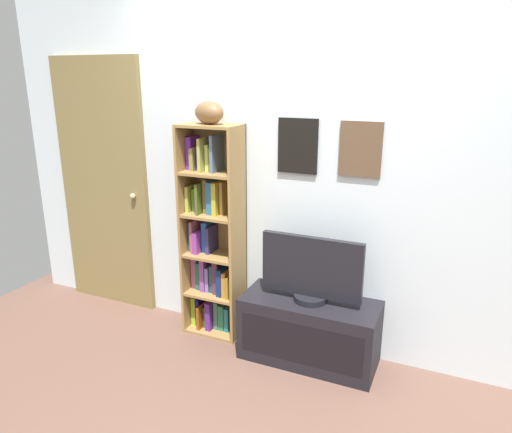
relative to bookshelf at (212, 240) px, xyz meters
The scene contains 6 objects.
back_wall 0.84m from the bookshelf, 11.58° to the left, with size 4.80×0.08×2.57m.
bookshelf is the anchor object (origin of this frame).
football 0.92m from the bookshelf, 52.34° to the right, with size 0.24×0.15×0.15m, color brown.
tv_stand 0.94m from the bookshelf, ahead, with size 0.91×0.39×0.44m.
television 0.80m from the bookshelf, ahead, with size 0.67×0.22×0.44m.
door 1.08m from the bookshelf, behind, with size 0.84×0.09×2.02m.
Camera 1 is at (1.00, -1.83, 1.88)m, focal length 33.00 mm.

